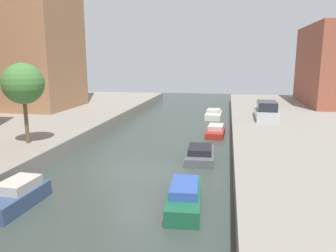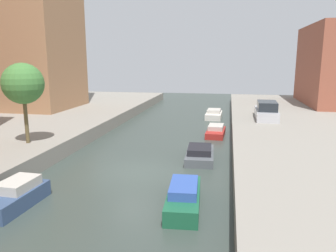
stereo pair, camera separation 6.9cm
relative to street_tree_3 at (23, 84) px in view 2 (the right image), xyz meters
The scene contains 8 objects.
ground_plane 8.43m from the street_tree_3, ahead, with size 84.00×84.00×0.00m, color #333D38.
street_tree_3 is the anchor object (origin of this frame).
parked_car 18.77m from the street_tree_3, 36.81° to the left, with size 1.86×4.83×1.48m.
moored_boat_left_2 7.96m from the street_tree_3, 60.90° to the right, with size 1.44×3.09×1.07m.
moored_boat_right_2 11.83m from the street_tree_3, 25.39° to the right, with size 1.53×3.79×1.01m.
moored_boat_right_3 11.07m from the street_tree_3, ahead, with size 1.77×3.62×0.85m.
moored_boat_right_4 14.26m from the street_tree_3, 37.72° to the left, with size 1.50×3.30×0.81m.
moored_boat_right_5 19.56m from the street_tree_3, 57.51° to the left, with size 1.64×3.51×0.90m.
Camera 2 is at (4.63, -15.90, 5.87)m, focal length 34.87 mm.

